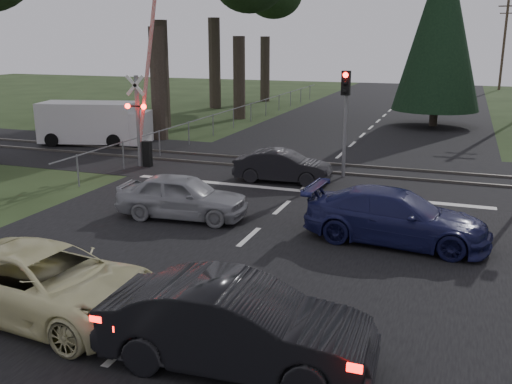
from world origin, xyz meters
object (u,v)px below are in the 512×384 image
at_px(dark_hatchback, 237,326).
at_px(dark_car_far, 283,166).
at_px(utility_pole_far, 504,43).
at_px(crossing_signal, 143,118).
at_px(white_van, 97,123).
at_px(cream_coupe, 48,283).
at_px(traffic_signal_center, 345,106).
at_px(blue_sedan, 396,217).
at_px(silver_car, 183,196).

relative_size(dark_hatchback, dark_car_far, 1.24).
bearing_deg(utility_pole_far, crossing_signal, -109.23).
height_order(dark_hatchback, white_van, white_van).
relative_size(dark_hatchback, white_van, 0.78).
bearing_deg(cream_coupe, traffic_signal_center, -7.83).
height_order(dark_hatchback, blue_sedan, dark_hatchback).
distance_m(crossing_signal, cream_coupe, 13.51).
xyz_separation_m(silver_car, white_van, (-9.77, 9.62, 0.41)).
bearing_deg(utility_pole_far, dark_car_far, -101.73).
distance_m(crossing_signal, utility_pole_far, 47.96).
bearing_deg(cream_coupe, dark_hatchback, -90.56).
bearing_deg(cream_coupe, blue_sedan, -36.52).
bearing_deg(crossing_signal, traffic_signal_center, 6.15).
xyz_separation_m(traffic_signal_center, white_van, (-13.27, 2.91, -1.72)).
distance_m(utility_pole_far, white_van, 46.47).
distance_m(crossing_signal, white_van, 6.35).
height_order(traffic_signal_center, blue_sedan, traffic_signal_center).
height_order(crossing_signal, white_van, crossing_signal).
distance_m(dark_hatchback, blue_sedan, 7.20).
bearing_deg(cream_coupe, dark_car_far, 0.02).
bearing_deg(silver_car, cream_coupe, 179.21).
bearing_deg(silver_car, traffic_signal_center, -32.23).
xyz_separation_m(dark_hatchback, silver_car, (-4.56, 6.97, -0.07)).
relative_size(dark_car_far, white_van, 0.63).
distance_m(traffic_signal_center, white_van, 13.69).
height_order(utility_pole_far, silver_car, utility_pole_far).
bearing_deg(silver_car, utility_pole_far, -16.87).
xyz_separation_m(blue_sedan, white_van, (-16.07, 9.61, 0.38)).
relative_size(cream_coupe, dark_hatchback, 1.09).
distance_m(cream_coupe, white_van, 19.14).
distance_m(crossing_signal, dark_hatchback, 15.89).
distance_m(silver_car, blue_sedan, 6.29).
relative_size(traffic_signal_center, utility_pole_far, 0.46).
bearing_deg(dark_car_far, blue_sedan, -141.41).
relative_size(utility_pole_far, white_van, 1.56).
relative_size(cream_coupe, silver_car, 1.25).
bearing_deg(silver_car, crossing_signal, 34.64).
bearing_deg(white_van, silver_car, -58.82).
xyz_separation_m(utility_pole_far, white_van, (-20.77, -41.42, -3.64)).
bearing_deg(crossing_signal, white_van, 142.75).
distance_m(cream_coupe, dark_hatchback, 4.13).
relative_size(blue_sedan, dark_car_far, 1.33).
xyz_separation_m(crossing_signal, traffic_signal_center, (8.27, 0.89, 0.75)).
bearing_deg(blue_sedan, utility_pole_far, -0.93).
xyz_separation_m(dark_hatchback, white_van, (-14.33, 16.59, 0.34)).
distance_m(utility_pole_far, dark_hatchback, 58.50).
bearing_deg(blue_sedan, silver_car, 94.49).
bearing_deg(utility_pole_far, traffic_signal_center, -99.60).
distance_m(utility_pole_far, silver_car, 52.37).
distance_m(utility_pole_far, dark_car_far, 46.91).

